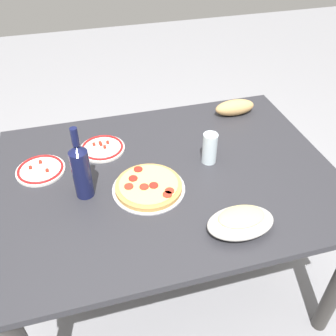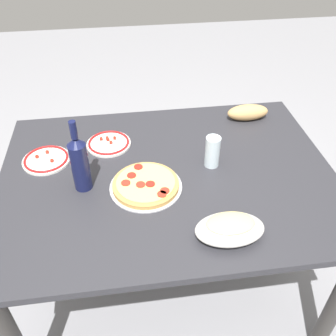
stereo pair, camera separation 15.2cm
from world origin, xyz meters
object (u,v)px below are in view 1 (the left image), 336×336
Objects in this scene: dining_table at (168,192)px; baked_pasta_dish at (241,221)px; pepperoni_pizza at (149,187)px; bread_loaf at (235,107)px; side_plate_far at (102,148)px; wine_bottle at (81,170)px; water_glass at (210,148)px; side_plate_near at (41,170)px.

baked_pasta_dish is at bearing -65.75° from dining_table.
bread_loaf is (0.55, 0.44, 0.02)m from pepperoni_pizza.
dining_table is at bearing -44.97° from side_plate_far.
wine_bottle reaches higher than pepperoni_pizza.
side_plate_near is (-0.70, 0.12, -0.06)m from water_glass.
side_plate_far is (-0.14, 0.31, -0.01)m from pepperoni_pizza.
pepperoni_pizza is 0.31m from water_glass.
pepperoni_pizza is 2.09× the size of water_glass.
bread_loaf reaches higher than pepperoni_pizza.
dining_table is 0.17m from pepperoni_pizza.
baked_pasta_dish is at bearing -111.82° from bread_loaf.
side_plate_near is at bearing -167.71° from bread_loaf.
dining_table is 6.93× the size of side_plate_far.
water_glass is at bearing 10.00° from dining_table.
pepperoni_pizza reaches higher than dining_table.
side_plate_near is at bearing 142.49° from baked_pasta_dish.
baked_pasta_dish is 1.20× the size of side_plate_far.
dining_table is at bearing -141.05° from bread_loaf.
wine_bottle is at bearing -172.89° from water_glass.
water_glass is at bearing 19.98° from pepperoni_pizza.
side_plate_far is at bearing 114.34° from pepperoni_pizza.
baked_pasta_dish is at bearing -94.32° from water_glass.
baked_pasta_dish is 1.74× the size of water_glass.
dining_table is at bearing 114.25° from baked_pasta_dish.
pepperoni_pizza is at bearing -141.57° from bread_loaf.
pepperoni_pizza is 0.70m from bread_loaf.
baked_pasta_dish reaches higher than side_plate_far.
wine_bottle is at bearing -48.51° from side_plate_near.
dining_table is 4.81× the size of pepperoni_pizza.
side_plate_far is 0.70m from bread_loaf.
wine_bottle reaches higher than water_glass.
wine_bottle is at bearing -174.51° from dining_table.
wine_bottle is 0.89m from bread_loaf.
wine_bottle reaches higher than side_plate_far.
baked_pasta_dish is at bearing -56.15° from side_plate_far.
water_glass is 0.69× the size of side_plate_far.
water_glass is at bearing 85.68° from baked_pasta_dish.
dining_table is at bearing 5.49° from wine_bottle.
pepperoni_pizza reaches higher than side_plate_near.
wine_bottle is 0.31m from side_plate_far.
side_plate_far is (-0.40, 0.60, -0.03)m from baked_pasta_dish.
dining_table is 0.36m from side_plate_far.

